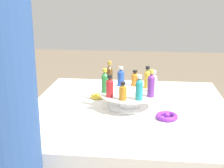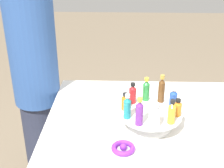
% 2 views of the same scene
% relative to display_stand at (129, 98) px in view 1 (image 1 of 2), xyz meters
% --- Properties ---
extents(display_stand, '(0.32, 0.32, 0.09)m').
position_rel_display_stand_xyz_m(display_stand, '(0.00, 0.00, 0.00)').
color(display_stand, white).
rests_on(display_stand, party_table).
extents(bottle_orange, '(0.04, 0.04, 0.09)m').
position_rel_display_stand_xyz_m(bottle_orange, '(0.02, 0.13, 0.07)').
color(bottle_orange, orange).
rests_on(bottle_orange, display_stand).
extents(bottle_blue, '(0.04, 0.04, 0.11)m').
position_rel_display_stand_xyz_m(bottle_blue, '(-0.05, 0.12, 0.08)').
color(bottle_blue, '#234CAD').
rests_on(bottle_blue, display_stand).
extents(bottle_brown, '(0.03, 0.03, 0.15)m').
position_rel_display_stand_xyz_m(bottle_brown, '(-0.11, 0.06, 0.10)').
color(bottle_brown, brown).
rests_on(bottle_brown, display_stand).
extents(bottle_green, '(0.04, 0.04, 0.13)m').
position_rel_display_stand_xyz_m(bottle_green, '(-0.13, -0.02, 0.09)').
color(bottle_green, '#288438').
rests_on(bottle_green, display_stand).
extents(bottle_red, '(0.04, 0.04, 0.11)m').
position_rel_display_stand_xyz_m(bottle_red, '(-0.09, -0.09, 0.09)').
color(bottle_red, '#B21E23').
rests_on(bottle_red, display_stand).
extents(bottle_amber, '(0.04, 0.04, 0.09)m').
position_rel_display_stand_xyz_m(bottle_amber, '(-0.02, -0.13, 0.08)').
color(bottle_amber, '#AD6B19').
rests_on(bottle_amber, display_stand).
extents(bottle_teal, '(0.04, 0.04, 0.13)m').
position_rel_display_stand_xyz_m(bottle_teal, '(0.05, -0.12, 0.09)').
color(bottle_teal, teal).
rests_on(bottle_teal, display_stand).
extents(bottle_purple, '(0.04, 0.04, 0.14)m').
position_rel_display_stand_xyz_m(bottle_purple, '(0.11, -0.06, 0.10)').
color(bottle_purple, '#702D93').
rests_on(bottle_purple, display_stand).
extents(bottle_clear, '(0.03, 0.03, 0.12)m').
position_rel_display_stand_xyz_m(bottle_clear, '(0.13, 0.02, 0.09)').
color(bottle_clear, silver).
rests_on(bottle_clear, display_stand).
extents(bottle_gold, '(0.04, 0.04, 0.12)m').
position_rel_display_stand_xyz_m(bottle_gold, '(0.09, 0.09, 0.09)').
color(bottle_gold, gold).
rests_on(bottle_gold, display_stand).
extents(ribbon_bow_purple, '(0.11, 0.11, 0.03)m').
position_rel_display_stand_xyz_m(ribbon_bow_purple, '(0.20, -0.13, -0.04)').
color(ribbon_bow_purple, purple).
rests_on(ribbon_bow_purple, party_table).
extents(ribbon_bow_gold, '(0.08, 0.08, 0.03)m').
position_rel_display_stand_xyz_m(ribbon_bow_gold, '(-0.20, 0.13, -0.04)').
color(ribbon_bow_gold, gold).
rests_on(ribbon_bow_gold, party_table).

